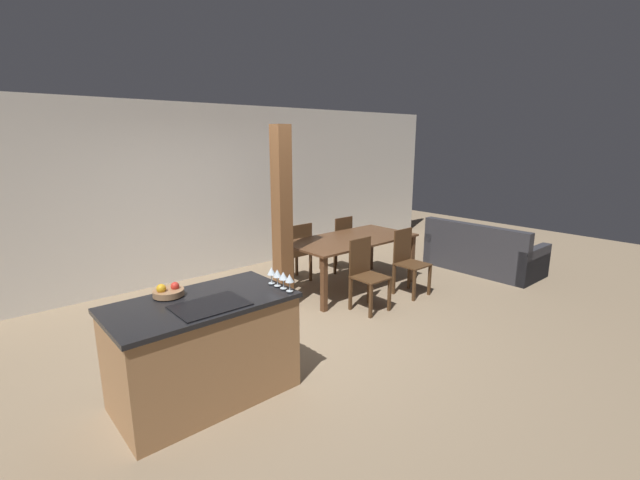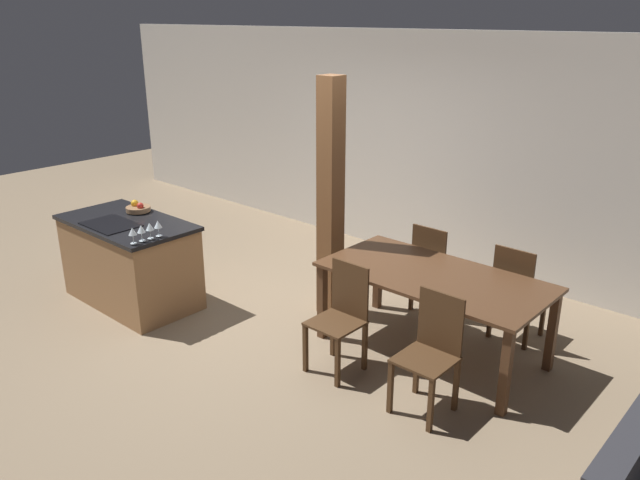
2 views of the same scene
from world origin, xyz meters
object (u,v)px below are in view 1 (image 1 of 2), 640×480
Objects in this scene: dining_chair_near_right at (408,261)px; dining_chair_far_left at (297,251)px; dining_table at (351,244)px; wine_glass_far at (277,274)px; kitchen_island at (204,349)px; wine_glass_near at (290,279)px; timber_post at (282,220)px; wine_glass_middle at (283,276)px; couch at (482,255)px; dining_chair_far_right at (339,242)px; fruit_bowl at (168,292)px; dining_chair_near_left at (366,273)px; wine_glass_end at (271,271)px.

dining_chair_far_left is at bearing 121.39° from dining_chair_near_right.
wine_glass_far is at bearing -149.71° from dining_table.
kitchen_island is at bearing 167.19° from wine_glass_far.
timber_post reaches higher than wine_glass_near.
dining_table is at bearing 33.60° from wine_glass_near.
dining_chair_far_left is (1.81, 2.12, -0.52)m from wine_glass_middle.
dining_chair_far_left reaches higher than couch.
kitchen_island is 5.20m from couch.
dining_table is 2.10× the size of dining_chair_near_right.
kitchen_island is 1.60× the size of dining_chair_far_right.
wine_glass_near and wine_glass_far have the same top height.
dining_chair_near_left is (2.64, 0.19, -0.45)m from fruit_bowl.
wine_glass_near is at bearing 39.46° from dining_chair_far_right.
wine_glass_near is at bearing -26.51° from kitchen_island.
timber_post is (1.87, 0.94, 0.24)m from fruit_bowl.
wine_glass_near is 0.17× the size of dining_chair_near_right.
fruit_bowl is at bearing 154.08° from wine_glass_far.
kitchen_island is 3.11m from dining_chair_far_left.
wine_glass_far is 0.08× the size of dining_table.
fruit_bowl is 2.69m from dining_chair_near_left.
dining_chair_near_left reaches higher than couch.
timber_post is at bearing 52.30° from wine_glass_far.
timber_post is at bearing 75.37° from couch.
wine_glass_middle is 2.68m from dining_table.
wine_glass_near is 0.07× the size of timber_post.
wine_glass_near is at bearing -90.00° from wine_glass_end.
dining_chair_near_right is at bearing 12.54° from wine_glass_far.
wine_glass_far is (0.00, 0.18, 0.00)m from wine_glass_near.
wine_glass_far is (0.00, 0.09, 0.00)m from wine_glass_middle.
dining_chair_far_right is at bearing 90.00° from dining_chair_near_right.
fruit_bowl is at bearing -175.80° from dining_chair_near_left.
dining_chair_near_right is at bearing 0.00° from dining_chair_near_left.
wine_glass_middle reaches higher than couch.
timber_post reaches higher than wine_glass_far.
dining_chair_far_right is at bearing 24.83° from fruit_bowl.
dining_chair_near_right and dining_chair_far_right have the same top height.
dining_chair_near_right is at bearing 121.39° from dining_chair_far_left.
kitchen_island is at bearing -144.98° from timber_post.
dining_chair_near_right is at bearing 16.16° from wine_glass_near.
fruit_bowl is 0.89m from wine_glass_end.
timber_post is at bearing 135.90° from dining_chair_near_left.
dining_chair_near_left is 1.00× the size of dining_chair_near_right.
dining_table is 0.83× the size of timber_post.
couch is at bearing 149.80° from dining_chair_far_left.
wine_glass_near is 1.00× the size of wine_glass_far.
wine_glass_middle is at bearing -90.00° from wine_glass_far.
wine_glass_far is at bearing -161.75° from dining_chair_near_left.
couch is 0.77× the size of timber_post.
wine_glass_middle is at bearing -148.02° from dining_table.
wine_glass_end is 4.59m from couch.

